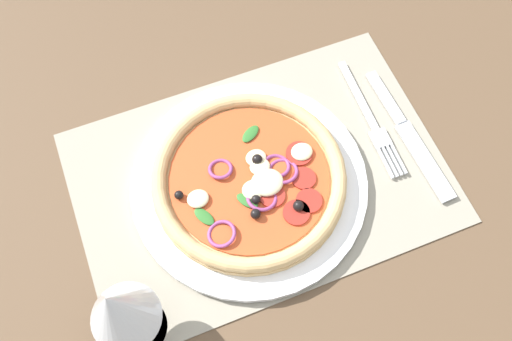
{
  "coord_description": "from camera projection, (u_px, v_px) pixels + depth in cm",
  "views": [
    {
      "loc": [
        10.81,
        26.18,
        62.38
      ],
      "look_at": [
        0.5,
        0.0,
        2.4
      ],
      "focal_mm": 38.79,
      "sensor_mm": 36.0,
      "label": 1
    }
  ],
  "objects": [
    {
      "name": "ground_plane",
      "position": [
        260.0,
        181.0,
        0.7
      ],
      "size": [
        190.0,
        140.0,
        2.4
      ],
      "primitive_type": "cube",
      "color": "brown"
    },
    {
      "name": "placemat",
      "position": [
        260.0,
        177.0,
        0.68
      ],
      "size": [
        44.95,
        30.33,
        0.4
      ],
      "primitive_type": "cube",
      "color": "gray",
      "rests_on": "ground_plane"
    },
    {
      "name": "plate",
      "position": [
        249.0,
        183.0,
        0.67
      ],
      "size": [
        28.72,
        28.72,
        1.0
      ],
      "primitive_type": "cylinder",
      "color": "white",
      "rests_on": "placemat"
    },
    {
      "name": "pizza",
      "position": [
        250.0,
        178.0,
        0.66
      ],
      "size": [
        23.36,
        23.36,
        2.59
      ],
      "color": "tan",
      "rests_on": "plate"
    },
    {
      "name": "fork",
      "position": [
        372.0,
        123.0,
        0.71
      ],
      "size": [
        2.38,
        18.04,
        0.44
      ],
      "rotation": [
        0.0,
        0.0,
        1.54
      ],
      "color": "silver",
      "rests_on": "placemat"
    },
    {
      "name": "knife",
      "position": [
        409.0,
        135.0,
        0.7
      ],
      "size": [
        2.4,
        20.05,
        0.62
      ],
      "rotation": [
        0.0,
        0.0,
        1.61
      ],
      "color": "silver",
      "rests_on": "placemat"
    },
    {
      "name": "wine_glass",
      "position": [
        118.0,
        310.0,
        0.52
      ],
      "size": [
        7.2,
        7.2,
        14.9
      ],
      "color": "silver",
      "rests_on": "ground_plane"
    }
  ]
}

